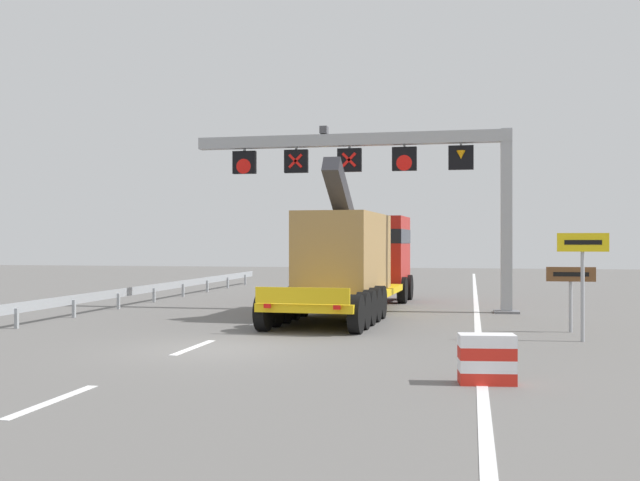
{
  "coord_description": "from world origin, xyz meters",
  "views": [
    {
      "loc": [
        6.01,
        -16.79,
        2.57
      ],
      "look_at": [
        0.65,
        9.41,
        2.61
      ],
      "focal_mm": 41.61,
      "sensor_mm": 36.0,
      "label": 1
    }
  ],
  "objects_px": {
    "overhead_lane_gantry": "(388,166)",
    "heavy_haul_truck_yellow": "(358,257)",
    "tourist_info_sign_brown": "(571,283)",
    "crash_barrier_striped": "(487,359)",
    "exit_sign_yellow": "(583,261)"
  },
  "relations": [
    {
      "from": "overhead_lane_gantry",
      "to": "heavy_haul_truck_yellow",
      "type": "relative_size",
      "value": 0.86
    },
    {
      "from": "tourist_info_sign_brown",
      "to": "crash_barrier_striped",
      "type": "distance_m",
      "value": 8.68
    },
    {
      "from": "heavy_haul_truck_yellow",
      "to": "exit_sign_yellow",
      "type": "bearing_deg",
      "value": -48.26
    },
    {
      "from": "overhead_lane_gantry",
      "to": "heavy_haul_truck_yellow",
      "type": "height_order",
      "value": "overhead_lane_gantry"
    },
    {
      "from": "heavy_haul_truck_yellow",
      "to": "tourist_info_sign_brown",
      "type": "relative_size",
      "value": 7.63
    },
    {
      "from": "overhead_lane_gantry",
      "to": "heavy_haul_truck_yellow",
      "type": "bearing_deg",
      "value": 164.94
    },
    {
      "from": "overhead_lane_gantry",
      "to": "tourist_info_sign_brown",
      "type": "bearing_deg",
      "value": -43.83
    },
    {
      "from": "heavy_haul_truck_yellow",
      "to": "exit_sign_yellow",
      "type": "height_order",
      "value": "heavy_haul_truck_yellow"
    },
    {
      "from": "exit_sign_yellow",
      "to": "tourist_info_sign_brown",
      "type": "xyz_separation_m",
      "value": [
        -0.04,
        1.99,
        -0.67
      ]
    },
    {
      "from": "heavy_haul_truck_yellow",
      "to": "exit_sign_yellow",
      "type": "distance_m",
      "value": 10.54
    },
    {
      "from": "heavy_haul_truck_yellow",
      "to": "crash_barrier_striped",
      "type": "height_order",
      "value": "heavy_haul_truck_yellow"
    },
    {
      "from": "overhead_lane_gantry",
      "to": "tourist_info_sign_brown",
      "type": "xyz_separation_m",
      "value": [
        5.79,
        -5.56,
        -4.01
      ]
    },
    {
      "from": "exit_sign_yellow",
      "to": "overhead_lane_gantry",
      "type": "bearing_deg",
      "value": 127.68
    },
    {
      "from": "heavy_haul_truck_yellow",
      "to": "crash_barrier_striped",
      "type": "distance_m",
      "value": 14.91
    },
    {
      "from": "exit_sign_yellow",
      "to": "crash_barrier_striped",
      "type": "xyz_separation_m",
      "value": [
        -2.53,
        -6.27,
        -1.61
      ]
    }
  ]
}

